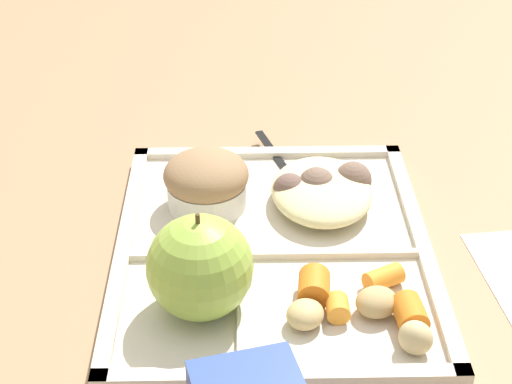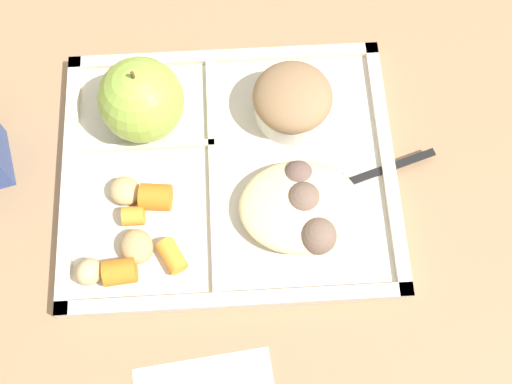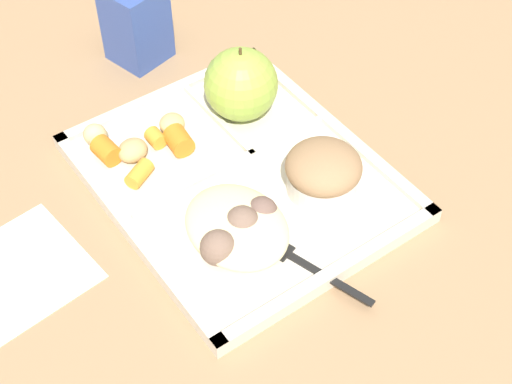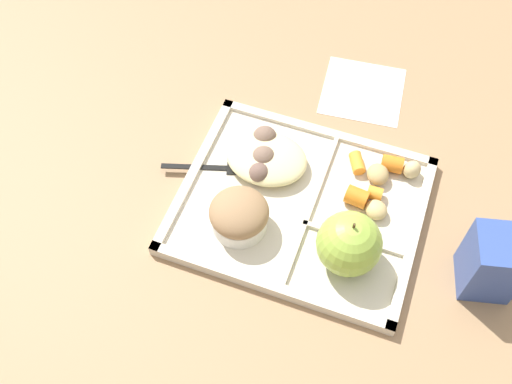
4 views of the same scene
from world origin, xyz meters
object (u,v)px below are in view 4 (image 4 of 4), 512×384
bran_muffin (239,215)px  milk_carton (492,263)px  plastic_fork (222,168)px  green_apple (349,244)px  lunch_tray (300,206)px

bran_muffin → milk_carton: size_ratio=0.79×
plastic_fork → milk_carton: size_ratio=1.47×
green_apple → milk_carton: bearing=-168.0°
lunch_tray → plastic_fork: size_ratio=2.23×
green_apple → milk_carton: 0.18m
green_apple → plastic_fork: bearing=-21.1°
green_apple → plastic_fork: (0.21, -0.08, -0.04)m
green_apple → plastic_fork: green_apple is taller
plastic_fork → lunch_tray: bearing=171.3°
lunch_tray → bran_muffin: size_ratio=4.15×
lunch_tray → plastic_fork: bearing=-8.7°
green_apple → bran_muffin: 0.15m
green_apple → bran_muffin: green_apple is taller
bran_muffin → milk_carton: 0.33m
bran_muffin → milk_carton: milk_carton is taller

